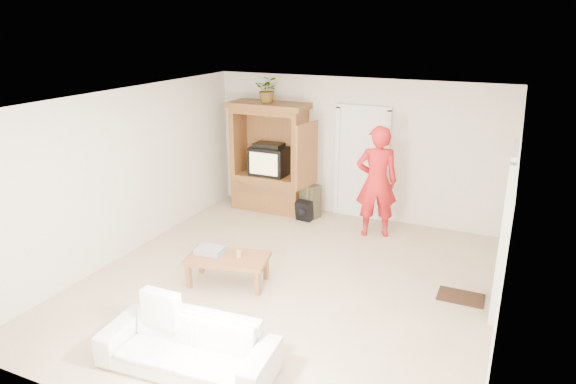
% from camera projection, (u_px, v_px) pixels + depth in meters
% --- Properties ---
extents(floor, '(6.00, 6.00, 0.00)m').
position_uv_depth(floor, '(287.00, 283.00, 7.31)').
color(floor, tan).
rests_on(floor, ground).
extents(ceiling, '(6.00, 6.00, 0.00)m').
position_uv_depth(ceiling, '(287.00, 100.00, 6.48)').
color(ceiling, white).
rests_on(ceiling, floor).
extents(wall_back, '(5.50, 0.00, 5.50)m').
position_uv_depth(wall_back, '(355.00, 149.00, 9.49)').
color(wall_back, silver).
rests_on(wall_back, floor).
extents(wall_front, '(5.50, 0.00, 5.50)m').
position_uv_depth(wall_front, '(139.00, 302.00, 4.31)').
color(wall_front, silver).
rests_on(wall_front, floor).
extents(wall_left, '(0.00, 6.00, 6.00)m').
position_uv_depth(wall_left, '(127.00, 173.00, 7.98)').
color(wall_left, silver).
rests_on(wall_left, floor).
extents(wall_right, '(0.00, 6.00, 6.00)m').
position_uv_depth(wall_right, '(507.00, 229.00, 5.81)').
color(wall_right, silver).
rests_on(wall_right, floor).
extents(armoire, '(1.82, 1.14, 2.10)m').
position_uv_depth(armoire, '(270.00, 164.00, 9.94)').
color(armoire, brown).
rests_on(armoire, floor).
extents(door_back, '(0.85, 0.05, 2.04)m').
position_uv_depth(door_back, '(361.00, 165.00, 9.49)').
color(door_back, white).
rests_on(door_back, floor).
extents(doorway_right, '(0.05, 0.90, 2.04)m').
position_uv_depth(doorway_right, '(504.00, 233.00, 6.43)').
color(doorway_right, black).
rests_on(doorway_right, floor).
extents(framed_picture, '(0.03, 0.60, 0.48)m').
position_uv_depth(framed_picture, '(515.00, 164.00, 7.37)').
color(framed_picture, black).
rests_on(framed_picture, wall_right).
extents(doormat, '(0.60, 0.40, 0.02)m').
position_uv_depth(doormat, '(461.00, 297.00, 6.92)').
color(doormat, '#382316').
rests_on(doormat, floor).
extents(plant, '(0.53, 0.49, 0.49)m').
position_uv_depth(plant, '(268.00, 90.00, 9.47)').
color(plant, '#4C7238').
rests_on(plant, armoire).
extents(man, '(0.83, 0.70, 1.93)m').
position_uv_depth(man, '(377.00, 182.00, 8.67)').
color(man, red).
rests_on(man, floor).
extents(sofa, '(1.94, 0.88, 0.55)m').
position_uv_depth(sofa, '(188.00, 346.00, 5.44)').
color(sofa, silver).
rests_on(sofa, floor).
extents(coffee_table, '(1.24, 0.85, 0.42)m').
position_uv_depth(coffee_table, '(228.00, 260.00, 7.19)').
color(coffee_table, brown).
rests_on(coffee_table, floor).
extents(towel, '(0.40, 0.31, 0.08)m').
position_uv_depth(towel, '(210.00, 250.00, 7.27)').
color(towel, '#EB4E68').
rests_on(towel, coffee_table).
extents(candle, '(0.08, 0.08, 0.10)m').
position_uv_depth(candle, '(239.00, 254.00, 7.14)').
color(candle, tan).
rests_on(candle, coffee_table).
extents(backpack_black, '(0.31, 0.21, 0.37)m').
position_uv_depth(backpack_black, '(304.00, 211.00, 9.55)').
color(backpack_black, black).
rests_on(backpack_black, floor).
extents(backpack_olive, '(0.41, 0.36, 0.64)m').
position_uv_depth(backpack_olive, '(310.00, 201.00, 9.68)').
color(backpack_olive, '#47442B').
rests_on(backpack_olive, floor).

